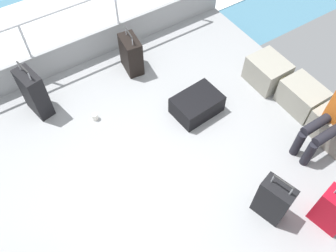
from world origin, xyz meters
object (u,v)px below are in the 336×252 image
(cargo_crate_0, at_px, (267,72))
(suitcase_0, at_px, (131,54))
(passenger_seated, at_px, (335,117))
(paper_cup, at_px, (95,117))
(suitcase_1, at_px, (273,200))
(suitcase_3, at_px, (197,105))
(cargo_crate_1, at_px, (302,97))
(suitcase_2, at_px, (34,93))
(suitcase_4, at_px, (333,210))
(cargo_crate_2, at_px, (334,129))

(cargo_crate_0, bearing_deg, suitcase_0, -130.74)
(passenger_seated, xyz_separation_m, paper_cup, (-1.97, -2.27, -0.54))
(suitcase_1, height_order, suitcase_3, suitcase_1)
(passenger_seated, bearing_deg, suitcase_0, -152.08)
(cargo_crate_1, height_order, suitcase_3, cargo_crate_1)
(cargo_crate_1, distance_m, suitcase_1, 1.74)
(suitcase_2, xyz_separation_m, suitcase_3, (1.21, 1.82, -0.21))
(suitcase_3, height_order, suitcase_4, suitcase_4)
(suitcase_1, height_order, paper_cup, suitcase_1)
(suitcase_3, bearing_deg, paper_cup, -117.17)
(cargo_crate_1, bearing_deg, suitcase_2, -121.82)
(cargo_crate_1, xyz_separation_m, suitcase_0, (-1.94, -1.61, 0.09))
(passenger_seated, height_order, suitcase_2, passenger_seated)
(suitcase_3, distance_m, suitcase_4, 2.12)
(suitcase_2, bearing_deg, suitcase_4, 32.65)
(passenger_seated, xyz_separation_m, suitcase_0, (-2.56, -1.35, -0.31))
(cargo_crate_1, bearing_deg, suitcase_0, -140.28)
(cargo_crate_1, relative_size, suitcase_3, 0.90)
(cargo_crate_2, xyz_separation_m, suitcase_2, (-2.54, -3.02, 0.14))
(suitcase_2, relative_size, suitcase_3, 1.24)
(suitcase_1, relative_size, suitcase_3, 1.11)
(suitcase_3, bearing_deg, suitcase_4, 8.06)
(suitcase_2, height_order, suitcase_4, suitcase_2)
(cargo_crate_1, height_order, suitcase_0, suitcase_0)
(suitcase_2, distance_m, paper_cup, 0.85)
(suitcase_0, xyz_separation_m, paper_cup, (0.58, -0.92, -0.23))
(suitcase_0, relative_size, suitcase_2, 0.83)
(suitcase_0, height_order, suitcase_3, suitcase_0)
(suitcase_3, distance_m, paper_cup, 1.41)
(suitcase_2, height_order, paper_cup, suitcase_2)
(cargo_crate_2, distance_m, passenger_seated, 0.43)
(suitcase_2, relative_size, paper_cup, 8.41)
(suitcase_1, xyz_separation_m, suitcase_3, (-1.66, 0.18, -0.16))
(suitcase_1, bearing_deg, suitcase_0, -176.97)
(suitcase_0, distance_m, suitcase_3, 1.28)
(cargo_crate_2, relative_size, suitcase_3, 0.90)
(suitcase_0, height_order, paper_cup, suitcase_0)
(cargo_crate_2, relative_size, paper_cup, 6.10)
(passenger_seated, bearing_deg, suitcase_3, -142.47)
(cargo_crate_1, xyz_separation_m, passenger_seated, (0.62, -0.25, 0.39))
(cargo_crate_1, xyz_separation_m, paper_cup, (-1.35, -2.53, -0.14))
(cargo_crate_0, relative_size, paper_cup, 5.78)
(cargo_crate_2, bearing_deg, suitcase_0, -148.93)
(cargo_crate_0, bearing_deg, passenger_seated, -8.07)
(cargo_crate_2, xyz_separation_m, passenger_seated, (0.00, -0.19, 0.38))
(suitcase_0, relative_size, suitcase_3, 1.03)
(cargo_crate_0, relative_size, suitcase_3, 0.85)
(paper_cup, bearing_deg, suitcase_0, 122.31)
(paper_cup, bearing_deg, suitcase_2, -135.07)
(cargo_crate_0, bearing_deg, suitcase_2, -113.34)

